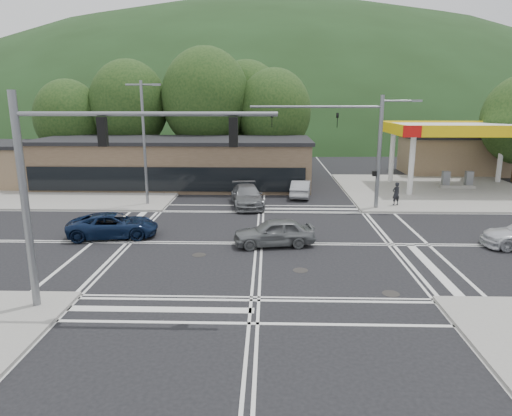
{
  "coord_description": "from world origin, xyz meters",
  "views": [
    {
      "loc": [
        0.51,
        -23.84,
        7.67
      ],
      "look_at": [
        -0.24,
        2.5,
        1.4
      ],
      "focal_mm": 32.0,
      "sensor_mm": 36.0,
      "label": 1
    }
  ],
  "objects_px": {
    "car_blue_west": "(113,225)",
    "car_queue_a": "(301,188)",
    "car_queue_b": "(297,174)",
    "car_northbound": "(247,196)",
    "pedestrian": "(396,194)",
    "car_grey_center": "(274,232)"
  },
  "relations": [
    {
      "from": "car_queue_a",
      "to": "car_queue_b",
      "type": "relative_size",
      "value": 0.94
    },
    {
      "from": "car_blue_west",
      "to": "car_queue_b",
      "type": "height_order",
      "value": "car_queue_b"
    },
    {
      "from": "car_northbound",
      "to": "pedestrian",
      "type": "relative_size",
      "value": 3.12
    },
    {
      "from": "car_blue_west",
      "to": "car_queue_a",
      "type": "height_order",
      "value": "car_blue_west"
    },
    {
      "from": "car_blue_west",
      "to": "car_grey_center",
      "type": "relative_size",
      "value": 1.15
    },
    {
      "from": "car_blue_west",
      "to": "car_queue_b",
      "type": "distance_m",
      "value": 21.74
    },
    {
      "from": "car_grey_center",
      "to": "pedestrian",
      "type": "xyz_separation_m",
      "value": [
        9.0,
        9.33,
        0.25
      ]
    },
    {
      "from": "car_northbound",
      "to": "car_queue_b",
      "type": "bearing_deg",
      "value": 58.96
    },
    {
      "from": "car_northbound",
      "to": "pedestrian",
      "type": "distance_m",
      "value": 10.89
    },
    {
      "from": "car_grey_center",
      "to": "car_northbound",
      "type": "xyz_separation_m",
      "value": [
        -1.89,
        9.3,
        0.02
      ]
    },
    {
      "from": "car_grey_center",
      "to": "pedestrian",
      "type": "bearing_deg",
      "value": 127.18
    },
    {
      "from": "car_northbound",
      "to": "pedestrian",
      "type": "bearing_deg",
      "value": -8.49
    },
    {
      "from": "car_grey_center",
      "to": "car_northbound",
      "type": "height_order",
      "value": "car_northbound"
    },
    {
      "from": "car_queue_a",
      "to": "car_grey_center",
      "type": "bearing_deg",
      "value": 87.96
    },
    {
      "from": "car_blue_west",
      "to": "car_northbound",
      "type": "distance_m",
      "value": 10.82
    },
    {
      "from": "car_queue_a",
      "to": "car_queue_b",
      "type": "bearing_deg",
      "value": -82.42
    },
    {
      "from": "car_queue_a",
      "to": "car_northbound",
      "type": "relative_size",
      "value": 0.8
    },
    {
      "from": "car_grey_center",
      "to": "car_queue_a",
      "type": "height_order",
      "value": "car_grey_center"
    },
    {
      "from": "car_queue_a",
      "to": "pedestrian",
      "type": "distance_m",
      "value": 7.51
    },
    {
      "from": "car_grey_center",
      "to": "pedestrian",
      "type": "distance_m",
      "value": 12.96
    },
    {
      "from": "car_blue_west",
      "to": "car_queue_a",
      "type": "xyz_separation_m",
      "value": [
        11.48,
        11.44,
        -0.0
      ]
    },
    {
      "from": "car_grey_center",
      "to": "car_northbound",
      "type": "bearing_deg",
      "value": -177.35
    }
  ]
}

